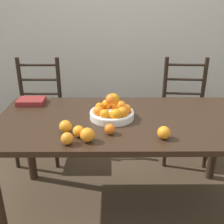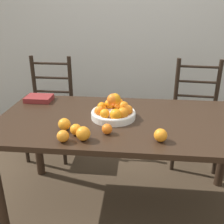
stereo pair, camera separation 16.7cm
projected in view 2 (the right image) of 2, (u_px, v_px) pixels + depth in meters
ground_plane at (125, 206)px, 2.04m from camera, size 12.00×12.00×0.00m
wall_back at (134, 19)px, 2.90m from camera, size 8.00×0.06×2.60m
dining_table at (126, 132)px, 1.79m from camera, size 1.75×0.85×0.74m
fruit_bowl at (114, 111)px, 1.76m from camera, size 0.30×0.30×0.17m
orange_loose_0 at (76, 130)px, 1.54m from camera, size 0.07×0.07×0.07m
orange_loose_1 at (107, 129)px, 1.55m from camera, size 0.06×0.06×0.06m
orange_loose_2 at (83, 134)px, 1.47m from camera, size 0.08×0.08×0.08m
orange_loose_3 at (63, 136)px, 1.46m from camera, size 0.07×0.07×0.07m
orange_loose_4 at (161, 135)px, 1.46m from camera, size 0.08×0.08×0.08m
orange_loose_5 at (64, 124)px, 1.60m from camera, size 0.08×0.08×0.08m
chair_left at (50, 110)px, 2.62m from camera, size 0.42×0.40×0.99m
chair_right at (195, 115)px, 2.48m from camera, size 0.45×0.43×0.99m
book_stack at (39, 98)px, 2.08m from camera, size 0.20×0.15×0.04m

